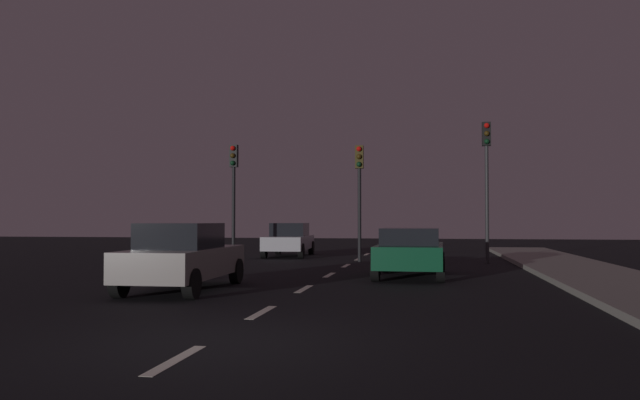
% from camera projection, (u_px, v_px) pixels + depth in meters
% --- Properties ---
extents(ground_plane, '(80.00, 80.00, 0.00)m').
position_uv_depth(ground_plane, '(309.00, 286.00, 15.37)').
color(ground_plane, black).
extents(sidewalk_curb_right, '(3.00, 40.00, 0.15)m').
position_uv_depth(sidewalk_curb_right, '(636.00, 289.00, 14.08)').
color(sidewalk_curb_right, gray).
rests_on(sidewalk_curb_right, ground_plane).
extents(lane_stripe_nearest, '(0.16, 1.60, 0.01)m').
position_uv_depth(lane_stripe_nearest, '(176.00, 360.00, 7.29)').
color(lane_stripe_nearest, silver).
rests_on(lane_stripe_nearest, ground_plane).
extents(lane_stripe_second, '(0.16, 1.60, 0.01)m').
position_uv_depth(lane_stripe_second, '(262.00, 312.00, 11.03)').
color(lane_stripe_second, silver).
rests_on(lane_stripe_second, ground_plane).
extents(lane_stripe_third, '(0.16, 1.60, 0.01)m').
position_uv_depth(lane_stripe_third, '(304.00, 289.00, 14.78)').
color(lane_stripe_third, silver).
rests_on(lane_stripe_third, ground_plane).
extents(lane_stripe_fourth, '(0.16, 1.60, 0.01)m').
position_uv_depth(lane_stripe_fourth, '(329.00, 275.00, 18.52)').
color(lane_stripe_fourth, silver).
rests_on(lane_stripe_fourth, ground_plane).
extents(lane_stripe_fifth, '(0.16, 1.60, 0.01)m').
position_uv_depth(lane_stripe_fifth, '(346.00, 266.00, 22.26)').
color(lane_stripe_fifth, silver).
rests_on(lane_stripe_fifth, ground_plane).
extents(lane_stripe_sixth, '(0.16, 1.60, 0.01)m').
position_uv_depth(lane_stripe_sixth, '(358.00, 259.00, 26.00)').
color(lane_stripe_sixth, silver).
rests_on(lane_stripe_sixth, ground_plane).
extents(lane_stripe_seventh, '(0.16, 1.60, 0.01)m').
position_uv_depth(lane_stripe_seventh, '(367.00, 254.00, 29.74)').
color(lane_stripe_seventh, silver).
rests_on(lane_stripe_seventh, ground_plane).
extents(traffic_signal_left, '(0.32, 0.38, 4.68)m').
position_uv_depth(traffic_signal_left, '(234.00, 179.00, 25.31)').
color(traffic_signal_left, black).
rests_on(traffic_signal_left, ground_plane).
extents(traffic_signal_center, '(0.32, 0.38, 4.55)m').
position_uv_depth(traffic_signal_center, '(359.00, 180.00, 24.43)').
color(traffic_signal_center, black).
rests_on(traffic_signal_center, ground_plane).
extents(traffic_signal_right, '(0.32, 0.38, 5.34)m').
position_uv_depth(traffic_signal_right, '(487.00, 165.00, 23.62)').
color(traffic_signal_right, '#2D2D30').
rests_on(traffic_signal_right, ground_plane).
extents(car_stopped_ahead, '(2.00, 4.30, 1.40)m').
position_uv_depth(car_stopped_ahead, '(410.00, 251.00, 17.96)').
color(car_stopped_ahead, '#0F4C2D').
rests_on(car_stopped_ahead, ground_plane).
extents(car_adjacent_lane, '(1.90, 4.42, 1.56)m').
position_uv_depth(car_adjacent_lane, '(183.00, 256.00, 14.52)').
color(car_adjacent_lane, gray).
rests_on(car_adjacent_lane, ground_plane).
extents(car_oncoming_far, '(2.01, 4.37, 1.49)m').
position_uv_depth(car_oncoming_far, '(289.00, 239.00, 28.11)').
color(car_oncoming_far, silver).
rests_on(car_oncoming_far, ground_plane).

